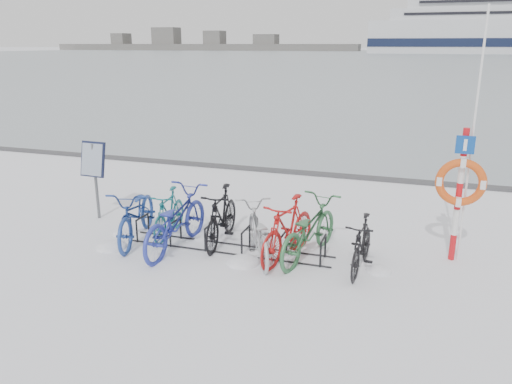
% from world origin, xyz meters
% --- Properties ---
extents(ground, '(900.00, 900.00, 0.00)m').
position_xyz_m(ground, '(0.00, 0.00, 0.00)').
color(ground, white).
rests_on(ground, ground).
extents(ice_sheet, '(400.00, 298.00, 0.02)m').
position_xyz_m(ice_sheet, '(0.00, 155.00, 0.01)').
color(ice_sheet, '#96A0A9').
rests_on(ice_sheet, ground).
extents(quay_edge, '(400.00, 0.25, 0.10)m').
position_xyz_m(quay_edge, '(0.00, 5.90, 0.05)').
color(quay_edge, '#3F3F42').
rests_on(quay_edge, ground).
extents(bike_rack, '(4.00, 0.48, 0.46)m').
position_xyz_m(bike_rack, '(0.00, 0.00, 0.18)').
color(bike_rack, black).
rests_on(bike_rack, ground).
extents(info_board, '(0.58, 0.25, 1.72)m').
position_xyz_m(info_board, '(-3.35, 0.71, 1.24)').
color(info_board, '#595B5E').
rests_on(info_board, ground).
extents(lifebuoy_station, '(0.83, 0.23, 4.30)m').
position_xyz_m(lifebuoy_station, '(3.97, 0.78, 1.44)').
color(lifebuoy_station, red).
rests_on(lifebuoy_station, ground).
extents(shoreline, '(180.00, 12.00, 9.50)m').
position_xyz_m(shoreline, '(-122.02, 260.00, 2.79)').
color(shoreline, '#505050').
rests_on(shoreline, ground).
extents(bike_0, '(1.25, 2.25, 1.12)m').
position_xyz_m(bike_0, '(-1.87, -0.06, 0.56)').
color(bike_0, navy).
rests_on(bike_0, ground).
extents(bike_1, '(0.64, 1.65, 0.97)m').
position_xyz_m(bike_1, '(-1.39, 0.35, 0.48)').
color(bike_1, '#15646D').
rests_on(bike_1, ground).
extents(bike_2, '(0.86, 2.26, 1.17)m').
position_xyz_m(bike_2, '(-0.95, -0.23, 0.59)').
color(bike_2, '#29359F').
rests_on(bike_2, ground).
extents(bike_3, '(0.67, 1.90, 1.12)m').
position_xyz_m(bike_3, '(-0.24, 0.31, 0.56)').
color(bike_3, black).
rests_on(bike_3, ground).
extents(bike_4, '(1.46, 1.98, 0.99)m').
position_xyz_m(bike_4, '(0.63, -0.13, 0.50)').
color(bike_4, '#A5A9AC').
rests_on(bike_4, ground).
extents(bike_5, '(0.95, 1.97, 1.14)m').
position_xyz_m(bike_5, '(1.15, 0.01, 0.57)').
color(bike_5, red).
rests_on(bike_5, ground).
extents(bike_6, '(1.19, 2.20, 1.10)m').
position_xyz_m(bike_6, '(1.49, 0.17, 0.55)').
color(bike_6, '#30683D').
rests_on(bike_6, ground).
extents(bike_7, '(0.56, 1.61, 0.95)m').
position_xyz_m(bike_7, '(2.47, -0.07, 0.48)').
color(bike_7, black).
rests_on(bike_7, ground).
extents(snow_drifts, '(5.52, 1.69, 0.21)m').
position_xyz_m(snow_drifts, '(-0.36, -0.26, 0.00)').
color(snow_drifts, white).
rests_on(snow_drifts, ground).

